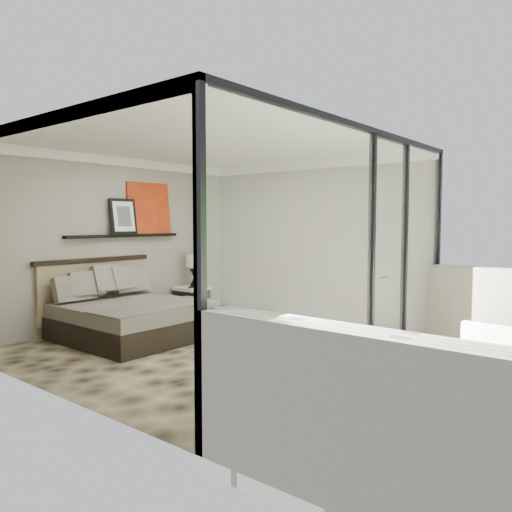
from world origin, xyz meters
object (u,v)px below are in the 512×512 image
Objects in this scene: bed at (129,316)px; table_lamp at (194,266)px; nightstand at (192,300)px; lounger at (475,373)px.

bed is 3.32× the size of table_lamp.
nightstand is at bearing -130.13° from table_lamp.
bed is 2.10m from table_lamp.
table_lamp is (0.04, 0.04, 0.63)m from nightstand.
table_lamp is (-0.59, 1.93, 0.58)m from bed.
bed is at bearing -73.06° from table_lamp.
table_lamp is 5.48m from lounger.
lounger is (4.73, 0.82, -0.15)m from bed.
nightstand is at bearing 172.12° from lounger.
table_lamp reaches higher than nightstand.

